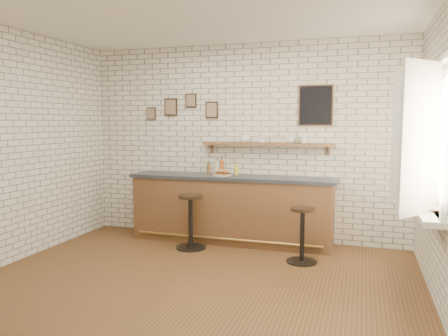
% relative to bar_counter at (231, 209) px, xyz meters
% --- Properties ---
extents(ground, '(5.00, 5.00, 0.00)m').
position_rel_bar_counter_xyz_m(ground, '(0.09, -1.70, -0.51)').
color(ground, brown).
rests_on(ground, ground).
extents(bar_counter, '(3.10, 0.65, 1.01)m').
position_rel_bar_counter_xyz_m(bar_counter, '(0.00, 0.00, 0.00)').
color(bar_counter, brown).
rests_on(bar_counter, ground).
extents(sandwich_plate, '(0.28, 0.28, 0.01)m').
position_rel_bar_counter_xyz_m(sandwich_plate, '(-0.14, -0.02, 0.51)').
color(sandwich_plate, white).
rests_on(sandwich_plate, bar_counter).
extents(ciabatta_sandwich, '(0.23, 0.15, 0.08)m').
position_rel_bar_counter_xyz_m(ciabatta_sandwich, '(-0.13, -0.02, 0.55)').
color(ciabatta_sandwich, '#AF7E47').
rests_on(ciabatta_sandwich, sandwich_plate).
extents(potato_chips, '(0.27, 0.19, 0.00)m').
position_rel_bar_counter_xyz_m(potato_chips, '(-0.16, -0.02, 0.52)').
color(potato_chips, '#E59E51').
rests_on(potato_chips, sandwich_plate).
extents(bitters_bottle_brown, '(0.06, 0.06, 0.20)m').
position_rel_bar_counter_xyz_m(bitters_bottle_brown, '(-0.42, 0.16, 0.58)').
color(bitters_bottle_brown, brown).
rests_on(bitters_bottle_brown, bar_counter).
extents(bitters_bottle_white, '(0.06, 0.06, 0.22)m').
position_rel_bar_counter_xyz_m(bitters_bottle_white, '(-0.28, 0.16, 0.59)').
color(bitters_bottle_white, white).
rests_on(bitters_bottle_white, bar_counter).
extents(bitters_bottle_amber, '(0.06, 0.06, 0.27)m').
position_rel_bar_counter_xyz_m(bitters_bottle_amber, '(-0.20, 0.16, 0.61)').
color(bitters_bottle_amber, '#A1471A').
rests_on(bitters_bottle_amber, bar_counter).
extents(condiment_bottle_yellow, '(0.06, 0.06, 0.18)m').
position_rel_bar_counter_xyz_m(condiment_bottle_yellow, '(0.03, 0.16, 0.58)').
color(condiment_bottle_yellow, yellow).
rests_on(condiment_bottle_yellow, bar_counter).
extents(bar_stool_left, '(0.43, 0.43, 0.78)m').
position_rel_bar_counter_xyz_m(bar_stool_left, '(-0.45, -0.52, -0.09)').
color(bar_stool_left, black).
rests_on(bar_stool_left, ground).
extents(bar_stool_right, '(0.41, 0.41, 0.72)m').
position_rel_bar_counter_xyz_m(bar_stool_right, '(1.16, -0.67, -0.12)').
color(bar_stool_right, black).
rests_on(bar_stool_right, ground).
extents(wall_shelf, '(2.00, 0.18, 0.18)m').
position_rel_bar_counter_xyz_m(wall_shelf, '(0.49, 0.20, 0.97)').
color(wall_shelf, brown).
rests_on(wall_shelf, ground).
extents(shelf_cup_a, '(0.15, 0.15, 0.11)m').
position_rel_bar_counter_xyz_m(shelf_cup_a, '(0.15, 0.20, 1.05)').
color(shelf_cup_a, white).
rests_on(shelf_cup_a, wall_shelf).
extents(shelf_cup_b, '(0.14, 0.14, 0.09)m').
position_rel_bar_counter_xyz_m(shelf_cup_b, '(0.42, 0.20, 1.04)').
color(shelf_cup_b, white).
rests_on(shelf_cup_b, wall_shelf).
extents(shelf_cup_c, '(0.15, 0.15, 0.11)m').
position_rel_bar_counter_xyz_m(shelf_cup_c, '(0.84, 0.20, 1.05)').
color(shelf_cup_c, white).
rests_on(shelf_cup_c, wall_shelf).
extents(shelf_cup_d, '(0.13, 0.13, 0.10)m').
position_rel_bar_counter_xyz_m(shelf_cup_d, '(1.05, 0.20, 1.05)').
color(shelf_cup_d, white).
rests_on(shelf_cup_d, wall_shelf).
extents(back_wall_decor, '(2.96, 0.02, 0.56)m').
position_rel_bar_counter_xyz_m(back_wall_decor, '(0.32, 0.28, 1.54)').
color(back_wall_decor, black).
rests_on(back_wall_decor, ground).
extents(window_sill, '(0.20, 1.35, 0.06)m').
position_rel_bar_counter_xyz_m(window_sill, '(2.49, -1.40, 0.39)').
color(window_sill, white).
rests_on(window_sill, ground).
extents(casement_window, '(0.40, 1.30, 1.56)m').
position_rel_bar_counter_xyz_m(casement_window, '(2.45, -1.40, 1.14)').
color(casement_window, white).
rests_on(casement_window, ground).
extents(book_lower, '(0.24, 0.28, 0.02)m').
position_rel_bar_counter_xyz_m(book_lower, '(2.47, -1.50, 0.43)').
color(book_lower, tan).
rests_on(book_lower, window_sill).
extents(book_upper, '(0.20, 0.26, 0.02)m').
position_rel_bar_counter_xyz_m(book_upper, '(2.47, -1.50, 0.45)').
color(book_upper, tan).
rests_on(book_upper, book_lower).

